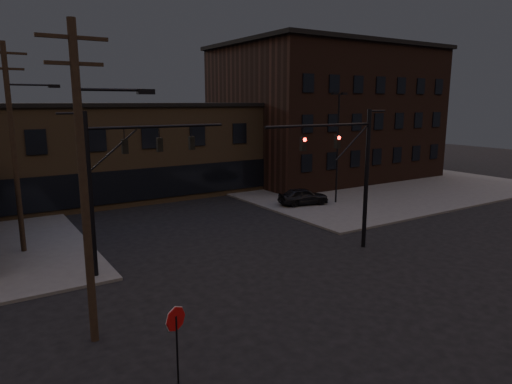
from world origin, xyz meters
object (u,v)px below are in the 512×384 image
Objects in this scene: traffic_signal_far at (117,174)px; parked_car_lot_b at (317,180)px; traffic_signal_near at (352,165)px; parked_car_lot_a at (303,196)px; car_crossing at (164,187)px; stop_sign at (176,327)px.

traffic_signal_far is 26.17m from parked_car_lot_b.
parked_car_lot_a is (4.79, 10.27, -4.09)m from traffic_signal_near.
car_crossing reaches higher than parked_car_lot_a.
parked_car_lot_a is at bearing 42.73° from stop_sign.
stop_sign is at bearing 134.56° from parked_car_lot_b.
parked_car_lot_b is (5.95, 5.36, 0.06)m from parked_car_lot_a.
car_crossing is at bearing 50.90° from parked_car_lot_a.
traffic_signal_far is 19.76m from car_crossing.
traffic_signal_far is at bearing 82.68° from stop_sign.
car_crossing is at bearing 69.25° from stop_sign.
stop_sign is at bearing -97.32° from traffic_signal_far.
car_crossing is (-7.89, 10.31, -0.07)m from parked_car_lot_a.
traffic_signal_near is at bearing -16.17° from traffic_signal_far.
car_crossing is at bearing 62.30° from traffic_signal_far.
traffic_signal_near is 21.23m from car_crossing.
traffic_signal_near is at bearing -74.64° from car_crossing.
traffic_signal_far is at bearing 163.83° from traffic_signal_near.
traffic_signal_near and traffic_signal_far have the same top height.
traffic_signal_far is at bearing 120.02° from parked_car_lot_b.
stop_sign is 28.97m from car_crossing.
traffic_signal_near reaches higher than parked_car_lot_b.
stop_sign is at bearing -103.96° from car_crossing.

